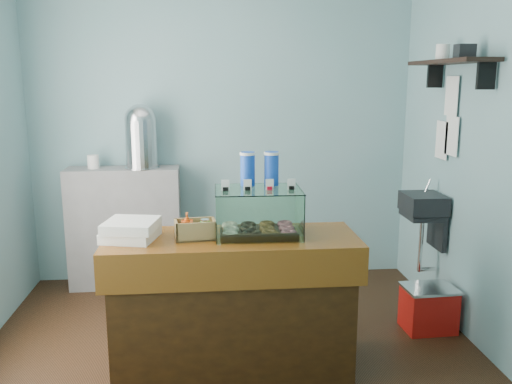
{
  "coord_description": "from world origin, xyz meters",
  "views": [
    {
      "loc": [
        -0.15,
        -3.54,
        1.88
      ],
      "look_at": [
        0.16,
        -0.15,
        1.17
      ],
      "focal_mm": 38.0,
      "sensor_mm": 36.0,
      "label": 1
    }
  ],
  "objects": [
    {
      "name": "display_case",
      "position": [
        0.18,
        -0.18,
        1.07
      ],
      "size": [
        0.55,
        0.41,
        0.52
      ],
      "rotation": [
        0.0,
        0.0,
        -0.02
      ],
      "color": "#331B0F",
      "rests_on": "counter"
    },
    {
      "name": "condiment_crate",
      "position": [
        -0.23,
        -0.27,
        0.96
      ],
      "size": [
        0.27,
        0.18,
        0.17
      ],
      "rotation": [
        0.0,
        0.0,
        0.12
      ],
      "color": "#A38951",
      "rests_on": "counter"
    },
    {
      "name": "counter",
      "position": [
        0.0,
        -0.25,
        0.46
      ],
      "size": [
        1.6,
        0.6,
        0.9
      ],
      "color": "#3F220C",
      "rests_on": "ground"
    },
    {
      "name": "room_shell",
      "position": [
        0.03,
        0.01,
        1.71
      ],
      "size": [
        3.54,
        3.04,
        2.82
      ],
      "color": "#74A5A9",
      "rests_on": "ground"
    },
    {
      "name": "pastry_boxes",
      "position": [
        -0.63,
        -0.25,
        0.96
      ],
      "size": [
        0.37,
        0.37,
        0.12
      ],
      "rotation": [
        0.0,
        0.0,
        -0.23
      ],
      "color": "white",
      "rests_on": "counter"
    },
    {
      "name": "coffee_urn",
      "position": [
        -0.72,
        1.31,
        1.4
      ],
      "size": [
        0.31,
        0.31,
        0.57
      ],
      "color": "silver",
      "rests_on": "back_shelf"
    },
    {
      "name": "back_shelf",
      "position": [
        -0.9,
        1.32,
        0.55
      ],
      "size": [
        1.0,
        0.32,
        1.1
      ],
      "primitive_type": "cube",
      "color": "gray",
      "rests_on": "ground"
    },
    {
      "name": "red_cooler",
      "position": [
        1.51,
        0.16,
        0.17
      ],
      "size": [
        0.4,
        0.31,
        0.34
      ],
      "rotation": [
        0.0,
        0.0,
        0.05
      ],
      "color": "red",
      "rests_on": "ground"
    },
    {
      "name": "ground",
      "position": [
        0.0,
        0.0,
        0.0
      ],
      "size": [
        3.5,
        3.5,
        0.0
      ],
      "primitive_type": "plane",
      "color": "black",
      "rests_on": "ground"
    }
  ]
}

